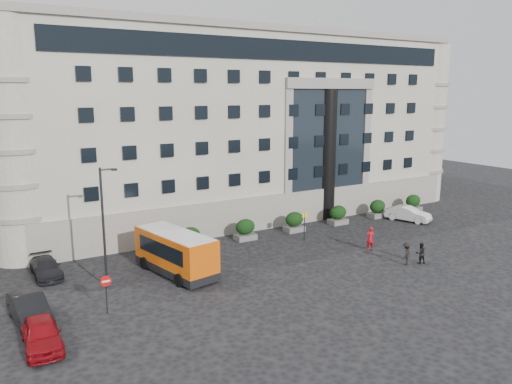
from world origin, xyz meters
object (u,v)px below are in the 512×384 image
Objects in this scene: parked_car_a at (41,334)px; white_taxi at (408,214)px; bus_stop_sign at (304,221)px; hedge_f at (413,203)px; minibus at (175,251)px; red_truck at (68,224)px; parked_car_d at (28,241)px; hedge_e at (377,209)px; parked_car_c at (46,268)px; hedge_d at (338,215)px; street_lamp at (104,223)px; hedge_a at (190,238)px; hedge_b at (245,229)px; parked_car_b at (30,309)px; pedestrian_a at (370,238)px; pedestrian_b at (421,253)px; pedestrian_c at (406,254)px; hedge_c at (294,222)px; no_entry_sign at (106,287)px.

parked_car_a is 36.26m from white_taxi.
bus_stop_sign reaches higher than white_taxi.
minibus is (-29.09, -4.66, 0.72)m from hedge_f.
red_truck reaches higher than parked_car_d.
white_taxi is at bearing -58.57° from hedge_e.
hedge_e is 0.43× the size of parked_car_c.
hedge_d is 10.40m from hedge_f.
street_lamp is 17.75m from bus_stop_sign.
minibus reaches higher than bus_stop_sign.
red_truck is at bearing 134.59° from hedge_a.
hedge_b is 0.41× the size of white_taxi.
red_truck reaches higher than hedge_f.
hedge_e reaches higher than parked_car_b.
hedge_a reaches higher than parked_car_a.
street_lamp is (-7.94, -4.80, 3.44)m from hedge_a.
bus_stop_sign is at bearing -41.87° from pedestrian_a.
hedge_b is 5.19m from bus_stop_sign.
pedestrian_b is (-8.88, -9.44, 0.07)m from white_taxi.
minibus is (4.85, 0.14, -2.72)m from street_lamp.
pedestrian_c is (-0.12, -3.98, -0.13)m from pedestrian_a.
red_truck is (-0.07, 12.93, -2.99)m from street_lamp.
hedge_a is at bearing -14.96° from pedestrian_a.
hedge_c is 12.46m from pedestrian_b.
parked_car_a is at bearing -154.43° from hedge_c.
white_taxi is at bearing -163.04° from pedestrian_c.
minibus is at bearing -170.89° from hedge_f.
red_truck is 16.62m from parked_car_b.
hedge_a is 0.93× the size of pedestrian_a.
pedestrian_c reaches higher than parked_car_d.
hedge_e is 0.36× the size of red_truck.
pedestrian_a is 1.15× the size of pedestrian_c.
hedge_f is (5.20, 0.00, 0.00)m from hedge_e.
red_truck is 2.96× the size of pedestrian_c.
pedestrian_b is at bearing -135.96° from hedge_f.
pedestrian_b is (21.46, -7.26, -3.57)m from street_lamp.
bus_stop_sign is 12.72m from minibus.
hedge_b is at bearing 180.00° from hedge_f.
red_truck reaches higher than bus_stop_sign.
minibus reaches higher than hedge_a.
no_entry_sign reaches higher than hedge_f.
pedestrian_b is (26.53, -4.35, 0.02)m from parked_car_b.
parked_car_a is at bearing -85.01° from parked_car_d.
pedestrian_b is (13.53, -12.06, -0.13)m from hedge_a.
bus_stop_sign reaches higher than parked_car_c.
minibus is 1.75× the size of parked_car_c.
pedestrian_c is (23.51, -11.12, 0.23)m from parked_car_c.
parked_car_c is at bearing -179.07° from hedge_f.
hedge_b is at bearing -12.93° from parked_car_d.
bus_stop_sign is 1.28× the size of pedestrian_a.
red_truck reaches higher than parked_car_b.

